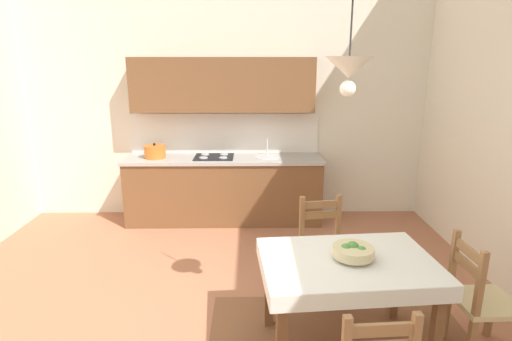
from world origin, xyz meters
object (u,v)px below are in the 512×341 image
object	(u,v)px
kitchen_cabinetry	(224,160)
fruit_bowl	(353,251)
pendant_lamp	(349,69)
dining_table	(347,276)
dining_chair_window_side	(480,301)
dining_chair_kitchen_side	(323,250)

from	to	relation	value
kitchen_cabinetry	fruit_bowl	world-z (taller)	kitchen_cabinetry
fruit_bowl	pendant_lamp	xyz separation A→B (m)	(-0.09, 0.06, 1.29)
dining_table	dining_chair_window_side	xyz separation A→B (m)	(0.98, -0.06, -0.17)
dining_table	dining_chair_kitchen_side	size ratio (longest dim) A/B	1.43
dining_chair_kitchen_side	fruit_bowl	world-z (taller)	dining_chair_kitchen_side
kitchen_cabinetry	dining_chair_window_side	xyz separation A→B (m)	(2.07, -2.75, -0.41)
kitchen_cabinetry	dining_chair_window_side	size ratio (longest dim) A/B	2.84
dining_chair_kitchen_side	pendant_lamp	bearing A→B (deg)	-92.09
dining_chair_window_side	kitchen_cabinetry	bearing A→B (deg)	126.95
dining_chair_window_side	dining_chair_kitchen_side	world-z (taller)	same
dining_chair_kitchen_side	fruit_bowl	size ratio (longest dim) A/B	3.10
dining_chair_kitchen_side	pendant_lamp	world-z (taller)	pendant_lamp
dining_table	dining_chair_window_side	world-z (taller)	dining_chair_window_side
dining_chair_kitchen_side	pendant_lamp	xyz separation A→B (m)	(-0.03, -0.72, 1.66)
dining_chair_window_side	dining_chair_kitchen_side	size ratio (longest dim) A/B	1.00
kitchen_cabinetry	pendant_lamp	world-z (taller)	pendant_lamp
dining_chair_window_side	dining_chair_kitchen_side	xyz separation A→B (m)	(-1.01, 0.85, 0.00)
kitchen_cabinetry	fruit_bowl	size ratio (longest dim) A/B	8.81
kitchen_cabinetry	fruit_bowl	xyz separation A→B (m)	(1.12, -2.67, -0.04)
dining_table	fruit_bowl	world-z (taller)	fruit_bowl
dining_table	fruit_bowl	bearing A→B (deg)	13.95
fruit_bowl	pendant_lamp	size ratio (longest dim) A/B	0.37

